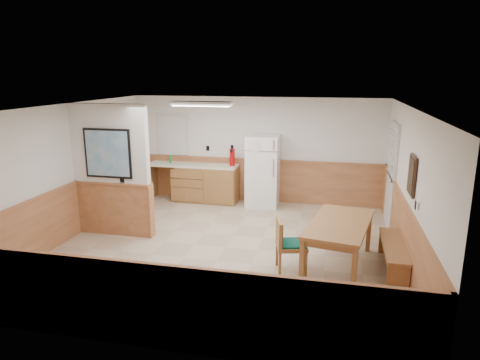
% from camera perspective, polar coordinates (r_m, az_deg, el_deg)
% --- Properties ---
extents(ground, '(6.00, 6.00, 0.00)m').
position_cam_1_polar(ground, '(7.77, -1.95, -8.94)').
color(ground, tan).
rests_on(ground, ground).
extents(ceiling, '(6.00, 6.00, 0.02)m').
position_cam_1_polar(ceiling, '(7.17, -2.11, 9.79)').
color(ceiling, white).
rests_on(ceiling, back_wall).
extents(back_wall, '(6.00, 0.02, 2.50)m').
position_cam_1_polar(back_wall, '(10.24, 2.17, 4.02)').
color(back_wall, white).
rests_on(back_wall, ground).
extents(right_wall, '(0.02, 6.00, 2.50)m').
position_cam_1_polar(right_wall, '(7.25, 21.61, -1.19)').
color(right_wall, white).
rests_on(right_wall, ground).
extents(left_wall, '(0.02, 6.00, 2.50)m').
position_cam_1_polar(left_wall, '(8.61, -21.76, 1.09)').
color(left_wall, white).
rests_on(left_wall, ground).
extents(wainscot_back, '(6.00, 0.04, 1.00)m').
position_cam_1_polar(wainscot_back, '(10.38, 2.11, -0.08)').
color(wainscot_back, '#C37A4E').
rests_on(wainscot_back, ground).
extents(wainscot_right, '(0.04, 6.00, 1.00)m').
position_cam_1_polar(wainscot_right, '(7.46, 20.94, -6.75)').
color(wainscot_right, '#C37A4E').
rests_on(wainscot_right, ground).
extents(wainscot_left, '(0.04, 6.00, 1.00)m').
position_cam_1_polar(wainscot_left, '(8.78, -21.21, -3.69)').
color(wainscot_left, '#C37A4E').
rests_on(wainscot_left, ground).
extents(partition_wall, '(1.50, 0.20, 2.50)m').
position_cam_1_polar(partition_wall, '(8.38, -16.75, 1.05)').
color(partition_wall, white).
rests_on(partition_wall, ground).
extents(kitchen_counter, '(2.20, 0.61, 1.00)m').
position_cam_1_polar(kitchen_counter, '(10.38, -4.76, -0.33)').
color(kitchen_counter, olive).
rests_on(kitchen_counter, ground).
extents(exterior_door, '(0.07, 1.02, 2.15)m').
position_cam_1_polar(exterior_door, '(9.12, 19.51, 0.68)').
color(exterior_door, silver).
rests_on(exterior_door, ground).
extents(kitchen_window, '(0.80, 0.04, 1.00)m').
position_cam_1_polar(kitchen_window, '(10.74, -8.99, 5.95)').
color(kitchen_window, silver).
rests_on(kitchen_window, back_wall).
extents(wall_painting, '(0.04, 0.50, 0.60)m').
position_cam_1_polar(wall_painting, '(6.88, 21.93, 0.59)').
color(wall_painting, '#322014').
rests_on(wall_painting, right_wall).
extents(fluorescent_fixture, '(1.20, 0.30, 0.09)m').
position_cam_1_polar(fluorescent_fixture, '(8.64, -5.13, 10.11)').
color(fluorescent_fixture, silver).
rests_on(fluorescent_fixture, ceiling).
extents(refrigerator, '(0.74, 0.73, 1.66)m').
position_cam_1_polar(refrigerator, '(9.93, 3.06, 1.21)').
color(refrigerator, white).
rests_on(refrigerator, ground).
extents(dining_table, '(1.18, 1.87, 0.75)m').
position_cam_1_polar(dining_table, '(6.99, 13.10, -6.20)').
color(dining_table, '#AA633E').
rests_on(dining_table, ground).
extents(dining_bench, '(0.35, 1.50, 0.45)m').
position_cam_1_polar(dining_bench, '(7.19, 19.77, -8.81)').
color(dining_bench, '#AA633E').
rests_on(dining_bench, ground).
extents(dining_chair, '(0.72, 0.57, 0.85)m').
position_cam_1_polar(dining_chair, '(6.74, 6.12, -8.13)').
color(dining_chair, '#AA633E').
rests_on(dining_chair, ground).
extents(fire_extinguisher, '(0.14, 0.14, 0.50)m').
position_cam_1_polar(fire_extinguisher, '(10.09, -1.05, 3.12)').
color(fire_extinguisher, '#AF090C').
rests_on(fire_extinguisher, kitchen_counter).
extents(soap_bottle, '(0.08, 0.08, 0.20)m').
position_cam_1_polar(soap_bottle, '(10.59, -9.25, 2.80)').
color(soap_bottle, '#1A902F').
rests_on(soap_bottle, kitchen_counter).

